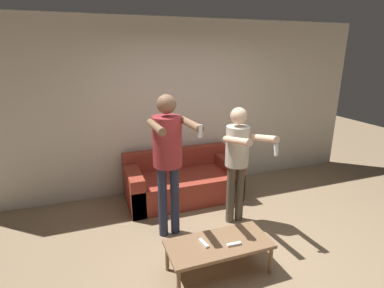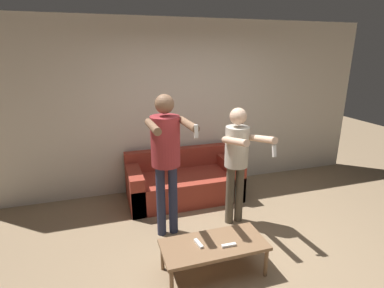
# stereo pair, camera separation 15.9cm
# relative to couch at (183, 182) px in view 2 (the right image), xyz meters

# --- Properties ---
(ground_plane) EXTENTS (14.00, 14.00, 0.00)m
(ground_plane) POSITION_rel_couch_xyz_m (0.17, -1.70, -0.25)
(ground_plane) COLOR #937A5B
(wall_back) EXTENTS (6.40, 0.06, 2.70)m
(wall_back) POSITION_rel_couch_xyz_m (0.17, 0.46, 1.10)
(wall_back) COLOR beige
(wall_back) RESTS_ON ground_plane
(couch) EXTENTS (1.71, 0.86, 0.71)m
(couch) POSITION_rel_couch_xyz_m (0.00, 0.00, 0.00)
(couch) COLOR #9E3828
(couch) RESTS_ON ground_plane
(person_standing_left) EXTENTS (0.46, 0.74, 1.76)m
(person_standing_left) POSITION_rel_couch_xyz_m (-0.46, -0.91, 0.87)
(person_standing_left) COLOR #282D47
(person_standing_left) RESTS_ON ground_plane
(person_standing_right) EXTENTS (0.42, 0.75, 1.56)m
(person_standing_right) POSITION_rel_couch_xyz_m (0.46, -0.92, 0.71)
(person_standing_right) COLOR brown
(person_standing_right) RESTS_ON ground_plane
(coffee_table) EXTENTS (1.07, 0.49, 0.35)m
(coffee_table) POSITION_rel_couch_xyz_m (-0.17, -1.73, 0.06)
(coffee_table) COLOR #846042
(coffee_table) RESTS_ON ground_plane
(remote_near) EXTENTS (0.15, 0.04, 0.02)m
(remote_near) POSITION_rel_couch_xyz_m (-0.04, -1.82, 0.11)
(remote_near) COLOR white
(remote_near) RESTS_ON coffee_table
(remote_far) EXTENTS (0.06, 0.15, 0.02)m
(remote_far) POSITION_rel_couch_xyz_m (-0.32, -1.71, 0.11)
(remote_far) COLOR white
(remote_far) RESTS_ON coffee_table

